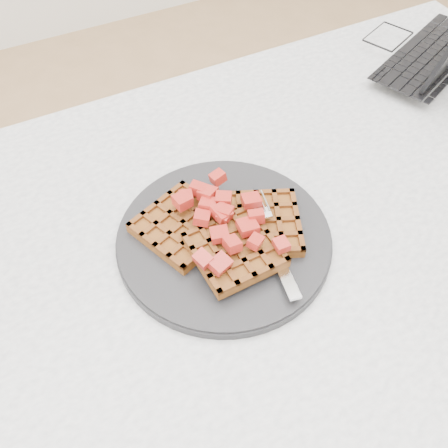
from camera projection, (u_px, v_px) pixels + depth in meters
name	position (u px, v px, depth m)	size (l,w,h in m)	color
ground	(273.00, 396.00, 1.31)	(4.00, 4.00, 0.00)	tan
table	(302.00, 257.00, 0.82)	(1.20, 0.80, 0.75)	silver
plate	(224.00, 239.00, 0.69)	(0.30, 0.30, 0.02)	black
waffles	(225.00, 232.00, 0.67)	(0.24, 0.20, 0.03)	brown
strawberry_pile	(224.00, 217.00, 0.65)	(0.15, 0.15, 0.02)	#900803
fork	(270.00, 240.00, 0.67)	(0.02, 0.18, 0.02)	silver
laptop	(426.00, 44.00, 0.95)	(0.35, 0.31, 0.21)	black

